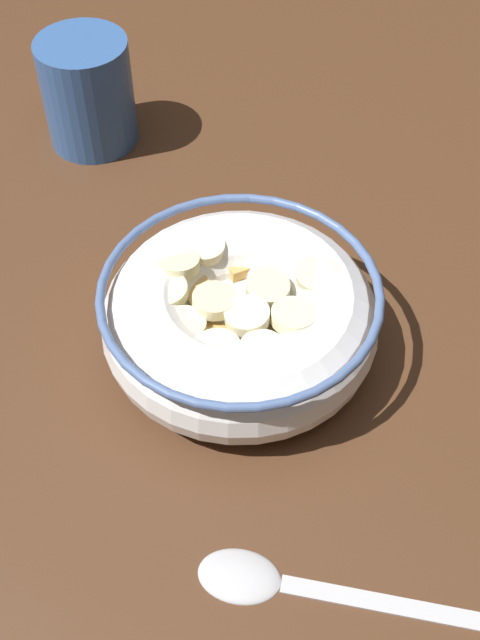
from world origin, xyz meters
TOP-DOWN VIEW (x-y plane):
  - ground_plane at (0.00, 0.00)cm, footprint 134.37×134.37cm
  - cereal_bowl at (-0.00, 0.02)cm, footprint 17.97×17.97cm
  - spoon at (-13.93, 8.90)cm, footprint 14.77×12.27cm
  - coffee_mug at (25.70, -5.48)cm, footprint 10.34×7.42cm

SIDE VIEW (x-z plane):
  - ground_plane at x=0.00cm, z-range -2.00..0.00cm
  - spoon at x=-13.93cm, z-range -0.06..0.74cm
  - cereal_bowl at x=0.00cm, z-range 0.15..6.44cm
  - coffee_mug at x=25.70cm, z-range 0.00..9.02cm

